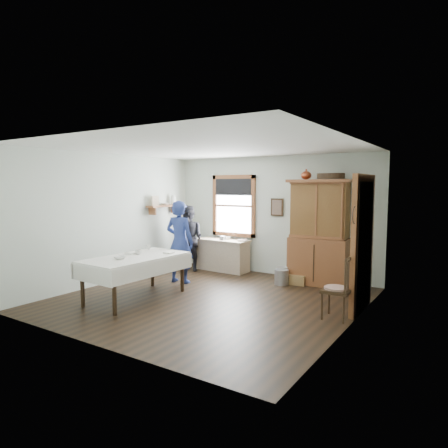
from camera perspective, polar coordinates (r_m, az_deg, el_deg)
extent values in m
cube|color=black|center=(7.31, -2.11, -10.65)|extent=(5.00, 5.00, 0.01)
cube|color=silver|center=(7.05, -2.19, 10.85)|extent=(5.00, 5.00, 0.01)
cube|color=#B3BCAF|center=(9.20, 6.81, 1.19)|extent=(5.00, 0.01, 2.70)
cube|color=#B3BCAF|center=(5.22, -18.10, -2.36)|extent=(5.00, 0.01, 2.70)
cube|color=#B3BCAF|center=(8.72, -15.74, 0.78)|extent=(0.01, 5.00, 2.70)
cube|color=#B3BCAF|center=(5.99, 17.87, -1.37)|extent=(0.01, 5.00, 2.70)
cube|color=white|center=(9.66, 1.44, 2.62)|extent=(1.00, 0.02, 1.30)
cube|color=#98582F|center=(9.63, 1.37, 6.75)|extent=(1.18, 0.06, 0.09)
cube|color=#98582F|center=(9.70, 1.35, -1.49)|extent=(1.18, 0.06, 0.09)
cube|color=#98582F|center=(9.93, -1.32, 2.70)|extent=(0.09, 0.06, 1.48)
cube|color=#98582F|center=(9.36, 4.21, 2.51)|extent=(0.09, 0.06, 1.48)
cube|color=black|center=(9.61, 1.31, 5.30)|extent=(0.98, 0.03, 0.40)
cube|color=#4D3F37|center=(6.85, 19.40, -3.10)|extent=(0.03, 0.90, 2.10)
cube|color=#98582F|center=(6.37, 18.06, -3.70)|extent=(0.08, 0.12, 2.10)
cube|color=#98582F|center=(7.35, 20.10, -2.56)|extent=(0.08, 0.12, 2.10)
cube|color=#98582F|center=(6.79, 19.45, 6.22)|extent=(0.08, 1.14, 0.12)
cube|color=#98582F|center=(9.68, -8.58, 2.56)|extent=(0.24, 1.00, 0.04)
cube|color=#98582F|center=(9.39, -10.19, 1.84)|extent=(0.22, 0.03, 0.18)
cube|color=#98582F|center=(9.99, -7.06, 2.10)|extent=(0.22, 0.03, 0.18)
cube|color=tan|center=(9.45, -9.80, 3.26)|extent=(0.03, 0.22, 0.24)
cylinder|color=white|center=(9.94, -7.26, 3.41)|extent=(0.12, 0.12, 0.22)
cube|color=#312111|center=(9.09, 7.56, 2.39)|extent=(0.30, 0.04, 0.40)
torus|color=black|center=(6.26, 18.24, 2.31)|extent=(0.01, 0.27, 0.27)
cube|color=tan|center=(9.61, -0.19, -4.44)|extent=(1.34, 0.55, 0.75)
cube|color=#98582F|center=(8.40, 13.41, -1.18)|extent=(1.31, 0.69, 2.16)
cube|color=white|center=(7.41, -12.50, -7.49)|extent=(1.10, 1.98, 0.78)
cube|color=#312111|center=(6.40, 15.78, -8.72)|extent=(0.47, 0.47, 0.98)
cube|color=#989BA0|center=(8.38, 8.24, -7.52)|extent=(0.36, 0.36, 0.31)
cube|color=#9C7746|center=(8.46, 10.48, -7.80)|extent=(0.37, 0.28, 0.21)
imported|color=navy|center=(8.41, -6.35, -2.98)|extent=(0.63, 0.45, 1.60)
imported|color=black|center=(9.55, -5.05, -2.41)|extent=(0.72, 0.57, 1.45)
imported|color=white|center=(7.53, -12.15, -3.92)|extent=(0.13, 0.13, 0.09)
imported|color=white|center=(8.08, -10.72, -3.26)|extent=(0.12, 0.12, 0.09)
imported|color=white|center=(7.13, -14.67, -4.65)|extent=(0.24, 0.24, 0.05)
imported|color=brown|center=(9.34, 1.99, -2.31)|extent=(0.26, 0.29, 0.02)
imported|color=white|center=(9.60, 0.33, -1.98)|extent=(0.21, 0.21, 0.06)
imported|color=white|center=(9.71, -8.39, 2.85)|extent=(0.22, 0.22, 0.05)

